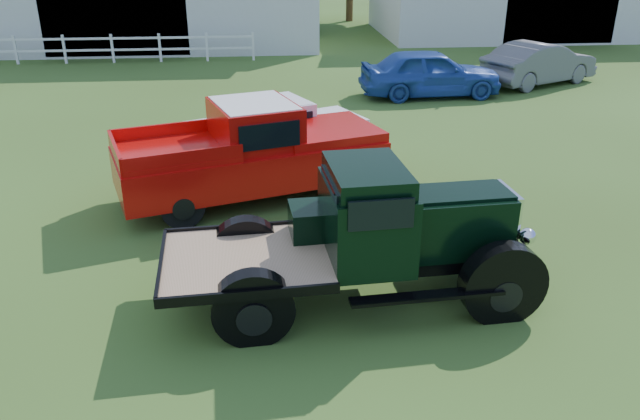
{
  "coord_description": "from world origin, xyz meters",
  "views": [
    {
      "loc": [
        -0.64,
        -7.88,
        5.1
      ],
      "look_at": [
        0.2,
        1.2,
        1.05
      ],
      "focal_mm": 35.0,
      "sensor_mm": 36.0,
      "label": 1
    }
  ],
  "objects_px": {
    "misc_car_blue": "(430,73)",
    "white_pickup": "(277,136)",
    "misc_car_grey": "(539,63)",
    "red_pickup": "(251,151)",
    "vintage_flatbed": "(358,235)"
  },
  "relations": [
    {
      "from": "misc_car_blue",
      "to": "white_pickup",
      "type": "bearing_deg",
      "value": 138.91
    },
    {
      "from": "misc_car_grey",
      "to": "red_pickup",
      "type": "bearing_deg",
      "value": 106.49
    },
    {
      "from": "red_pickup",
      "to": "misc_car_blue",
      "type": "bearing_deg",
      "value": 36.96
    },
    {
      "from": "red_pickup",
      "to": "misc_car_blue",
      "type": "xyz_separation_m",
      "value": [
        5.95,
        8.44,
        -0.22
      ]
    },
    {
      "from": "misc_car_grey",
      "to": "white_pickup",
      "type": "bearing_deg",
      "value": 102.66
    },
    {
      "from": "vintage_flatbed",
      "to": "white_pickup",
      "type": "height_order",
      "value": "vintage_flatbed"
    },
    {
      "from": "white_pickup",
      "to": "misc_car_grey",
      "type": "distance_m",
      "value": 12.77
    },
    {
      "from": "vintage_flatbed",
      "to": "red_pickup",
      "type": "distance_m",
      "value": 4.47
    },
    {
      "from": "white_pickup",
      "to": "misc_car_blue",
      "type": "xyz_separation_m",
      "value": [
        5.38,
        6.71,
        0.0
      ]
    },
    {
      "from": "misc_car_blue",
      "to": "red_pickup",
      "type": "bearing_deg",
      "value": 142.41
    },
    {
      "from": "misc_car_blue",
      "to": "misc_car_grey",
      "type": "xyz_separation_m",
      "value": [
        4.44,
        1.45,
        -0.04
      ]
    },
    {
      "from": "vintage_flatbed",
      "to": "misc_car_grey",
      "type": "bearing_deg",
      "value": 53.97
    },
    {
      "from": "red_pickup",
      "to": "misc_car_grey",
      "type": "height_order",
      "value": "red_pickup"
    },
    {
      "from": "vintage_flatbed",
      "to": "misc_car_blue",
      "type": "bearing_deg",
      "value": 66.96
    },
    {
      "from": "vintage_flatbed",
      "to": "misc_car_grey",
      "type": "height_order",
      "value": "vintage_flatbed"
    }
  ]
}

